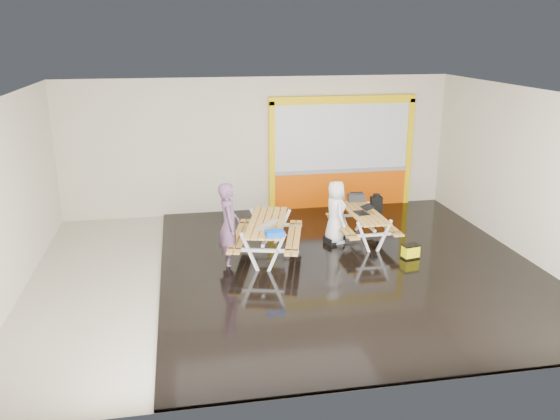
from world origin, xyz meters
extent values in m
cube|color=beige|center=(0.00, 0.00, -0.01)|extent=(10.00, 8.00, 0.01)
cube|color=white|center=(0.00, 0.00, 3.50)|extent=(10.00, 8.00, 0.01)
cube|color=beige|center=(0.00, 4.00, 1.75)|extent=(10.00, 0.01, 3.50)
cube|color=beige|center=(0.00, -4.00, 1.75)|extent=(10.00, 0.01, 3.50)
cube|color=beige|center=(-5.00, 0.00, 1.75)|extent=(0.01, 8.00, 3.50)
cube|color=beige|center=(5.00, 0.00, 1.75)|extent=(0.01, 8.00, 3.50)
cube|color=black|center=(1.25, 0.00, 0.03)|extent=(7.50, 7.98, 0.05)
cube|color=#E55202|center=(2.20, 3.93, 0.50)|extent=(3.60, 0.12, 1.00)
cube|color=gray|center=(2.20, 3.93, 1.03)|extent=(3.60, 0.14, 0.10)
cube|color=silver|center=(2.20, 3.94, 1.94)|extent=(3.60, 0.08, 1.72)
cube|color=yellow|center=(0.33, 3.92, 1.45)|extent=(0.14, 0.16, 2.90)
cube|color=yellow|center=(4.07, 3.92, 1.45)|extent=(0.14, 0.16, 2.90)
cube|color=yellow|center=(2.20, 3.92, 2.90)|extent=(3.88, 0.16, 0.20)
cube|color=gold|center=(-0.58, 0.83, 0.80)|extent=(0.64, 2.01, 0.04)
cube|color=gold|center=(-0.44, 0.79, 0.80)|extent=(0.64, 2.01, 0.04)
cube|color=gold|center=(-0.30, 0.75, 0.80)|extent=(0.64, 2.01, 0.04)
cube|color=gold|center=(-0.16, 0.72, 0.80)|extent=(0.64, 2.01, 0.04)
cube|color=gold|center=(-0.02, 0.68, 0.80)|extent=(0.64, 2.01, 0.04)
cube|color=white|center=(-0.76, 0.07, 0.43)|extent=(0.38, 0.16, 0.82)
cube|color=white|center=(-0.24, -0.07, 0.43)|extent=(0.38, 0.16, 0.82)
cube|color=white|center=(-0.50, 0.00, 0.48)|extent=(1.37, 0.41, 0.06)
cube|color=white|center=(-0.50, 0.00, 0.74)|extent=(0.68, 0.23, 0.06)
cube|color=white|center=(-0.36, 1.57, 0.43)|extent=(0.38, 0.16, 0.82)
cube|color=white|center=(0.15, 1.44, 0.43)|extent=(0.38, 0.16, 0.82)
cube|color=white|center=(-0.11, 1.50, 0.48)|extent=(1.37, 0.41, 0.06)
cube|color=white|center=(-0.11, 1.50, 0.74)|extent=(0.68, 0.23, 0.06)
cube|color=white|center=(-0.30, 0.75, 0.59)|extent=(0.48, 1.64, 0.06)
cube|color=gold|center=(-0.91, 0.91, 0.49)|extent=(0.64, 2.01, 0.04)
cube|color=gold|center=(-0.78, 0.88, 0.49)|extent=(0.64, 2.01, 0.04)
cube|color=gold|center=(0.17, 0.63, 0.49)|extent=(0.64, 2.01, 0.04)
cube|color=gold|center=(0.31, 0.59, 0.49)|extent=(0.64, 2.01, 0.04)
cube|color=gold|center=(1.71, 1.26, 0.71)|extent=(0.16, 1.80, 0.04)
cube|color=gold|center=(1.84, 1.27, 0.71)|extent=(0.16, 1.80, 0.04)
cube|color=gold|center=(1.96, 1.27, 0.71)|extent=(0.16, 1.80, 0.04)
cube|color=gold|center=(2.09, 1.27, 0.71)|extent=(0.16, 1.80, 0.04)
cube|color=gold|center=(2.22, 1.28, 0.71)|extent=(0.16, 1.80, 0.04)
cube|color=white|center=(1.75, 0.58, 0.39)|extent=(0.33, 0.06, 0.72)
cube|color=white|center=(2.22, 0.59, 0.39)|extent=(0.33, 0.06, 0.72)
cube|color=white|center=(1.98, 0.59, 0.43)|extent=(1.24, 0.09, 0.05)
cube|color=white|center=(1.98, 0.59, 0.66)|extent=(0.61, 0.07, 0.05)
cube|color=white|center=(1.71, 1.95, 0.39)|extent=(0.33, 0.06, 0.72)
cube|color=white|center=(2.18, 1.96, 0.39)|extent=(0.33, 0.06, 0.72)
cube|color=white|center=(1.95, 1.95, 0.43)|extent=(1.24, 0.09, 0.05)
cube|color=white|center=(1.95, 1.95, 0.66)|extent=(0.61, 0.07, 0.05)
cube|color=white|center=(1.96, 1.27, 0.53)|extent=(0.09, 1.48, 0.05)
cube|color=gold|center=(1.41, 1.26, 0.44)|extent=(0.15, 1.80, 0.04)
cube|color=gold|center=(1.53, 1.26, 0.44)|extent=(0.15, 1.80, 0.04)
cube|color=gold|center=(2.40, 1.28, 0.44)|extent=(0.15, 1.80, 0.04)
cube|color=gold|center=(2.52, 1.28, 0.44)|extent=(0.15, 1.80, 0.04)
imported|color=#664462|center=(-1.11, 0.52, 0.86)|extent=(0.42, 0.65, 1.77)
imported|color=white|center=(1.32, 1.27, 0.76)|extent=(0.52, 0.73, 1.41)
cube|color=silver|center=(-0.41, 0.37, 0.83)|extent=(0.40, 0.43, 0.02)
cube|color=silver|center=(-0.28, 0.28, 0.95)|extent=(0.39, 0.42, 0.07)
cube|color=silver|center=(-0.29, 0.29, 0.95)|extent=(0.33, 0.36, 0.06)
cube|color=black|center=(1.88, 1.19, 0.73)|extent=(0.29, 0.38, 0.02)
cube|color=black|center=(2.03, 1.21, 0.86)|extent=(0.27, 0.37, 0.07)
cube|color=silver|center=(2.03, 1.21, 0.86)|extent=(0.23, 0.33, 0.06)
cube|color=blue|center=(-0.29, -0.13, 0.87)|extent=(0.37, 0.28, 0.10)
cube|color=black|center=(2.05, 2.10, 0.81)|extent=(0.41, 0.23, 0.18)
cylinder|color=black|center=(2.05, 2.10, 0.94)|extent=(0.30, 0.05, 0.02)
cube|color=black|center=(2.54, 2.04, 0.63)|extent=(0.29, 0.20, 0.39)
cylinder|color=black|center=(2.54, 2.04, 0.84)|extent=(0.19, 0.19, 0.10)
cube|color=black|center=(1.29, 1.24, 0.12)|extent=(0.48, 0.43, 0.15)
cube|color=black|center=(2.62, 0.09, 0.07)|extent=(0.38, 0.29, 0.03)
cube|color=#E3D702|center=(2.62, 0.09, 0.20)|extent=(0.36, 0.27, 0.26)
cube|color=black|center=(2.62, 0.09, 0.34)|extent=(0.38, 0.29, 0.03)
camera|label=1|loc=(-1.99, -10.08, 4.57)|focal=35.90mm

